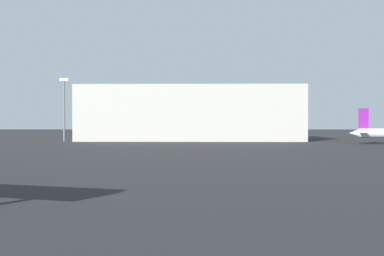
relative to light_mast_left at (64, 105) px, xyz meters
name	(u,v)px	position (x,y,z in m)	size (l,w,h in m)	color
light_mast_left	(64,105)	(0.00, 0.00, 0.00)	(2.40, 0.50, 17.26)	slate
terminal_building	(191,114)	(34.26, 11.60, -2.11)	(62.92, 26.74, 15.50)	beige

